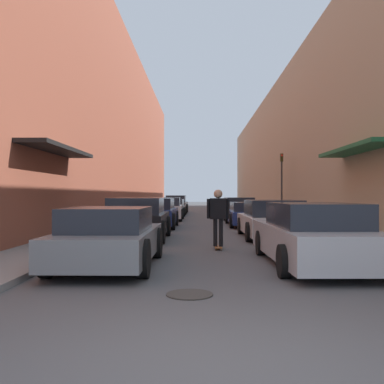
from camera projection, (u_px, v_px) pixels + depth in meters
The scene contains 18 objects.
ground at pixel (203, 219), 25.68m from camera, with size 121.31×121.31×0.00m, color #515154.
curb_strip_left at pixel (146, 214), 31.26m from camera, with size 1.80×55.14×0.12m.
curb_strip_right at pixel (259, 214), 31.12m from camera, with size 1.80×55.14×0.12m.
building_row_left at pixel (106, 130), 31.34m from camera, with size 4.90×55.14×12.50m.
building_row_right at pixel (299, 152), 31.10m from camera, with size 4.90×55.14×9.23m.
parked_car_left_0 at pixel (109, 238), 8.82m from camera, with size 1.92×4.05×1.23m.
parked_car_left_1 at pixel (137, 219), 14.12m from camera, with size 2.02×3.94×1.39m.
parked_car_left_2 at pixel (155, 213), 19.23m from camera, with size 1.97×4.25×1.33m.
parked_car_left_3 at pixel (167, 209), 24.71m from camera, with size 1.85×4.12×1.33m.
parked_car_left_4 at pixel (172, 208), 29.99m from camera, with size 1.93×4.24×1.17m.
parked_car_left_5 at pixel (176, 204), 34.70m from camera, with size 1.85×4.03×1.42m.
parked_car_right_0 at pixel (313, 235), 9.01m from camera, with size 1.95×4.71×1.32m.
parked_car_right_1 at pixel (272, 220), 14.72m from camera, with size 2.09×4.40×1.31m.
parked_car_right_2 at pixel (249, 214), 20.35m from camera, with size 2.04×4.75×1.13m.
parked_car_right_3 at pixel (239, 209), 25.53m from camera, with size 1.94×4.38×1.32m.
skateboarder at pixel (218, 213), 11.71m from camera, with size 0.62×0.78×1.63m.
manhole_cover at pixel (190, 294), 6.36m from camera, with size 0.70×0.70×0.02m.
traffic_light at pixel (282, 179), 24.18m from camera, with size 0.16×0.22×3.69m.
Camera 1 is at (-0.23, -3.64, 1.50)m, focal length 40.00 mm.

